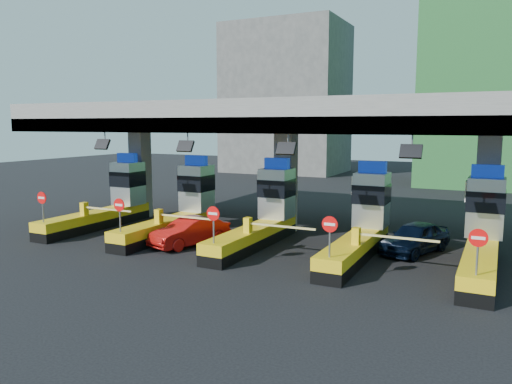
% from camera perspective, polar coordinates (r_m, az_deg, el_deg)
% --- Properties ---
extents(ground, '(120.00, 120.00, 0.00)m').
position_cam_1_polar(ground, '(25.05, 0.67, -5.86)').
color(ground, black).
rests_on(ground, ground).
extents(toll_canopy, '(28.00, 12.09, 7.00)m').
position_cam_1_polar(toll_canopy, '(26.97, 3.37, 8.24)').
color(toll_canopy, slate).
rests_on(toll_canopy, ground).
extents(toll_lane_far_left, '(4.43, 8.00, 4.16)m').
position_cam_1_polar(toll_lane_far_left, '(30.60, -16.20, -1.02)').
color(toll_lane_far_left, black).
rests_on(toll_lane_far_left, ground).
extents(toll_lane_left, '(4.43, 8.00, 4.16)m').
position_cam_1_polar(toll_lane_left, '(27.49, -8.50, -1.76)').
color(toll_lane_left, black).
rests_on(toll_lane_left, ground).
extents(toll_lane_center, '(4.43, 8.00, 4.16)m').
position_cam_1_polar(toll_lane_center, '(25.01, 0.96, -2.62)').
color(toll_lane_center, black).
rests_on(toll_lane_center, ground).
extents(toll_lane_right, '(4.43, 8.00, 4.16)m').
position_cam_1_polar(toll_lane_right, '(23.34, 12.14, -3.54)').
color(toll_lane_right, black).
rests_on(toll_lane_right, ground).
extents(toll_lane_far_right, '(4.43, 8.00, 4.16)m').
position_cam_1_polar(toll_lane_far_right, '(22.67, 24.50, -4.40)').
color(toll_lane_far_right, black).
rests_on(toll_lane_far_right, ground).
extents(bg_building_concrete, '(14.00, 10.00, 18.00)m').
position_cam_1_polar(bg_building_concrete, '(63.01, 3.48, 10.54)').
color(bg_building_concrete, '#4C4C49').
rests_on(bg_building_concrete, ground).
extents(van, '(3.05, 4.54, 1.44)m').
position_cam_1_polar(van, '(24.15, 17.70, -5.00)').
color(van, black).
rests_on(van, ground).
extents(red_car, '(2.68, 4.38, 1.36)m').
position_cam_1_polar(red_car, '(24.68, -7.57, -4.52)').
color(red_car, '#BA120E').
rests_on(red_car, ground).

